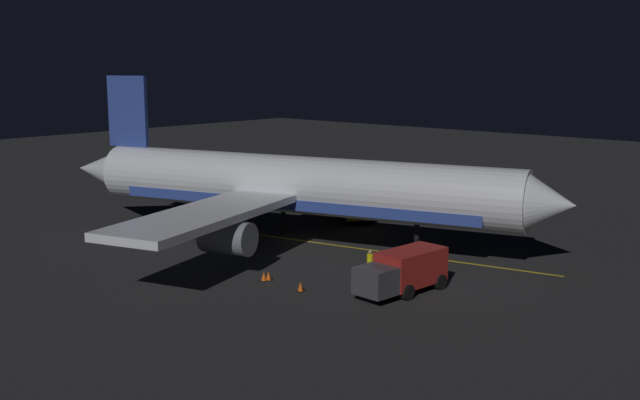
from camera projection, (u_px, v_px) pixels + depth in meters
ground_plane at (299, 246)px, 54.63m from camera, size 180.00×180.00×0.20m
apron_guide_stripe at (359, 248)px, 53.41m from camera, size 5.71×27.86×0.01m
airliner at (291, 187)px, 54.12m from camera, size 34.58×38.79×11.93m
baggage_truck at (404, 272)px, 42.85m from camera, size 6.15×2.65×2.42m
catering_truck at (354, 204)px, 63.08m from camera, size 5.65×6.05×2.51m
ground_crew_worker at (370, 264)px, 45.96m from camera, size 0.40×0.40×1.74m
traffic_cone_near_left at (264, 277)px, 45.46m from camera, size 0.50×0.50×0.55m
traffic_cone_near_right at (269, 276)px, 45.56m from camera, size 0.50×0.50×0.55m
traffic_cone_under_wing at (300, 287)px, 43.38m from camera, size 0.50×0.50×0.55m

